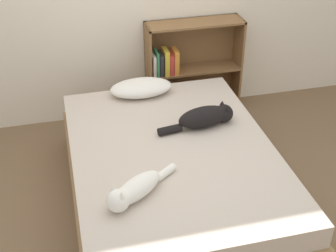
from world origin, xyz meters
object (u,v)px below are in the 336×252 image
object	(u,v)px
cat_dark	(206,117)
bookshelf	(188,66)
cat_light	(133,191)
pillow	(141,88)
bed	(173,177)

from	to	relation	value
cat_dark	bookshelf	bearing A→B (deg)	73.16
cat_light	cat_dark	bearing A→B (deg)	-170.04
bookshelf	pillow	bearing A→B (deg)	-139.53
bed	pillow	size ratio (longest dim) A/B	3.80
bed	cat_dark	bearing A→B (deg)	36.66
bookshelf	cat_dark	bearing A→B (deg)	-98.78
bed	cat_dark	distance (m)	0.52
bed	bookshelf	world-z (taller)	bookshelf
bed	cat_dark	size ratio (longest dim) A/B	3.26
pillow	bed	bearing A→B (deg)	-85.39
bed	bookshelf	bearing A→B (deg)	69.48
pillow	cat_light	bearing A→B (deg)	-103.34
cat_light	bookshelf	distance (m)	1.94
cat_light	bookshelf	size ratio (longest dim) A/B	0.54
bed	bookshelf	distance (m)	1.40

